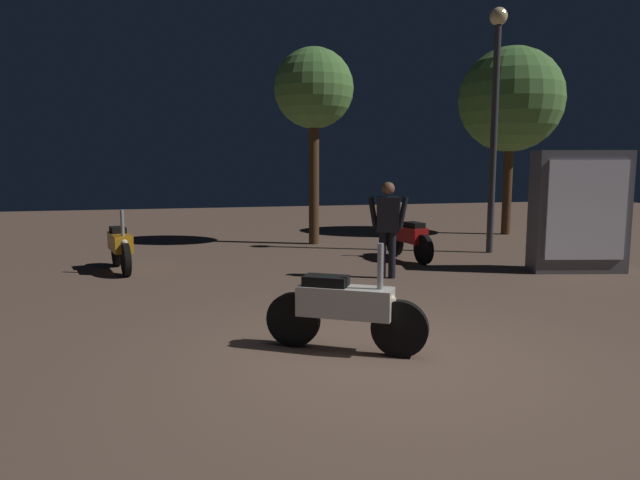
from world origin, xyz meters
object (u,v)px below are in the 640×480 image
at_px(kiosk_billboard, 579,212).
at_px(motorcycle_orange_parked_left, 120,246).
at_px(streetlamp_near, 495,100).
at_px(person_rider_beside, 388,222).
at_px(motorcycle_white_foreground, 345,309).
at_px(motorcycle_red_parked_right, 409,238).

bearing_deg(kiosk_billboard, motorcycle_orange_parked_left, -1.64).
bearing_deg(streetlamp_near, person_rider_beside, -146.86).
bearing_deg(motorcycle_white_foreground, streetlamp_near, 79.58).
xyz_separation_m(motorcycle_orange_parked_left, kiosk_billboard, (7.71, -2.08, 0.61)).
height_order(motorcycle_white_foreground, motorcycle_orange_parked_left, same).
bearing_deg(motorcycle_red_parked_right, motorcycle_white_foreground, 143.04).
xyz_separation_m(motorcycle_orange_parked_left, motorcycle_red_parked_right, (5.38, -0.17, 0.00)).
bearing_deg(person_rider_beside, streetlamp_near, 141.94).
xyz_separation_m(motorcycle_white_foreground, person_rider_beside, (1.76, 3.38, 0.50)).
bearing_deg(person_rider_beside, motorcycle_white_foreground, -8.74).
height_order(person_rider_beside, streetlamp_near, streetlamp_near).
xyz_separation_m(person_rider_beside, kiosk_billboard, (3.41, -0.31, 0.12)).
xyz_separation_m(motorcycle_white_foreground, motorcycle_red_parked_right, (2.83, 4.98, 0.00)).
distance_m(person_rider_beside, streetlamp_near, 4.34).
bearing_deg(streetlamp_near, motorcycle_orange_parked_left, -177.99).
relative_size(motorcycle_red_parked_right, streetlamp_near, 0.33).
xyz_separation_m(motorcycle_orange_parked_left, streetlamp_near, (7.42, 0.26, 2.74)).
bearing_deg(motorcycle_orange_parked_left, person_rider_beside, 54.44).
distance_m(motorcycle_white_foreground, motorcycle_orange_parked_left, 5.75).
relative_size(motorcycle_orange_parked_left, streetlamp_near, 0.33).
distance_m(motorcycle_orange_parked_left, kiosk_billboard, 8.01).
height_order(motorcycle_white_foreground, kiosk_billboard, kiosk_billboard).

